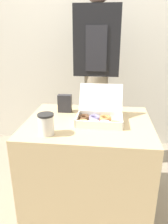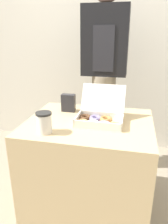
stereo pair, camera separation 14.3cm
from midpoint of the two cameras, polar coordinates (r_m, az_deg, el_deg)
The scene contains 7 objects.
ground_plane at distance 1.90m, azimuth 3.48°, elevation -23.19°, with size 14.00×14.00×0.00m, color gray.
wall_back at distance 2.53m, azimuth 8.71°, elevation 19.73°, with size 10.00×0.05×2.60m.
table at distance 1.67m, azimuth 3.75°, elevation -14.08°, with size 0.86×0.70×0.73m.
donut_box at distance 1.47m, azimuth 6.61°, elevation -1.69°, with size 0.32×0.31×0.23m.
coffee_cup at distance 1.32m, azimuth -7.34°, elevation -2.81°, with size 0.10×0.10×0.13m.
napkin_holder at distance 1.68m, azimuth -1.67°, elevation 2.36°, with size 0.10×0.05×0.14m.
person_customer at distance 2.03m, azimuth 7.33°, elevation 10.44°, with size 0.40×0.22×1.76m.
Camera 2 is at (0.27, -1.36, 1.30)m, focal length 35.00 mm.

